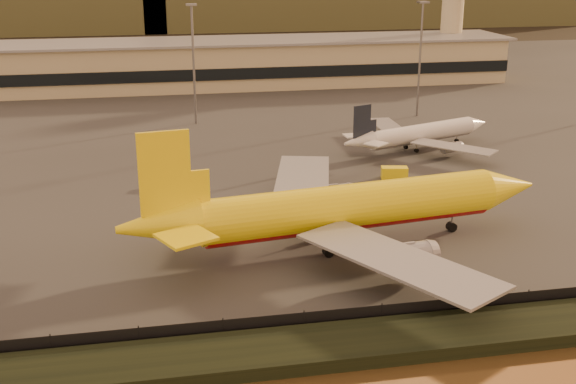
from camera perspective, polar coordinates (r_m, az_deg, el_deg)
name	(u,v)px	position (r m, az deg, el deg)	size (l,w,h in m)	color
ground	(330,274)	(85.48, 3.37, -6.50)	(900.00, 900.00, 0.00)	black
embankment	(374,342)	(70.70, 6.83, -11.70)	(320.00, 7.00, 1.40)	black
tarmac	(233,108)	(174.80, -4.33, 6.63)	(320.00, 220.00, 0.20)	#2D2D2D
perimeter_fence	(362,317)	(73.73, 5.90, -9.77)	(300.00, 0.05, 2.20)	black
terminal_building	(167,65)	(202.74, -9.57, 9.85)	(202.00, 25.00, 12.60)	tan
control_tower	(453,2)	(225.04, 12.92, 14.45)	(11.20, 11.20, 35.50)	tan
apron_light_masts	(314,52)	(155.21, 2.04, 11.00)	(152.20, 12.20, 25.40)	slate
dhl_cargo_jet	(343,209)	(91.07, 4.41, -1.34)	(56.43, 54.79, 16.86)	yellow
white_narrowbody_jet	(419,134)	(138.81, 10.35, 4.53)	(33.60, 31.80, 9.99)	silver
gse_vehicle_yellow	(394,173)	(120.68, 8.40, 1.52)	(4.31, 1.94, 1.94)	yellow
gse_vehicle_white	(175,181)	(117.05, -8.95, 0.90)	(3.90, 1.76, 1.76)	silver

